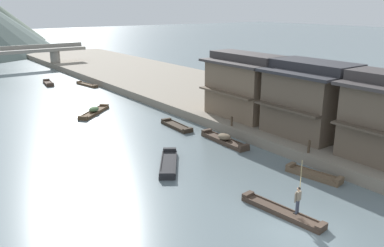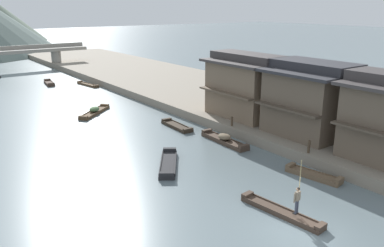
{
  "view_description": "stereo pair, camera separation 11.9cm",
  "coord_description": "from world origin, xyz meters",
  "px_view_note": "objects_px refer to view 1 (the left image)",
  "views": [
    {
      "loc": [
        -15.61,
        -11.52,
        11.45
      ],
      "look_at": [
        2.81,
        13.59,
        2.18
      ],
      "focal_mm": 37.31,
      "sensor_mm": 36.0,
      "label": 1
    },
    {
      "loc": [
        -15.51,
        -11.59,
        11.45
      ],
      "look_at": [
        2.81,
        13.59,
        2.18
      ],
      "focal_mm": 37.31,
      "sensor_mm": 36.0,
      "label": 2
    }
  ],
  "objects_px": {
    "boat_moored_second": "(94,111)",
    "boat_midriver_upstream": "(314,175)",
    "boat_upstream_distant": "(169,164)",
    "mooring_post_dock_near": "(309,147)",
    "boatman_person": "(298,197)",
    "house_waterfront_second": "(312,99)",
    "boat_moored_far": "(224,140)",
    "house_waterfront_tall": "(246,86)",
    "stone_bridge": "(6,55)",
    "boat_moored_nearest": "(87,85)",
    "boat_foreground_poled": "(282,212)",
    "boat_moored_third": "(177,126)",
    "mooring_post_dock_mid": "(232,121)",
    "boat_crossing_west": "(48,83)"
  },
  "relations": [
    {
      "from": "boat_foreground_poled",
      "to": "boatman_person",
      "type": "xyz_separation_m",
      "value": [
        0.13,
        -0.95,
        1.3
      ]
    },
    {
      "from": "boat_moored_second",
      "to": "boat_moored_far",
      "type": "distance_m",
      "value": 16.58
    },
    {
      "from": "mooring_post_dock_mid",
      "to": "boat_midriver_upstream",
      "type": "bearing_deg",
      "value": -98.9
    },
    {
      "from": "house_waterfront_second",
      "to": "stone_bridge",
      "type": "relative_size",
      "value": 0.25
    },
    {
      "from": "boat_moored_nearest",
      "to": "mooring_post_dock_mid",
      "type": "xyz_separation_m",
      "value": [
        1.6,
        -30.18,
        1.19
      ]
    },
    {
      "from": "house_waterfront_tall",
      "to": "stone_bridge",
      "type": "distance_m",
      "value": 50.97
    },
    {
      "from": "mooring_post_dock_near",
      "to": "stone_bridge",
      "type": "distance_m",
      "value": 60.74
    },
    {
      "from": "boat_moored_third",
      "to": "stone_bridge",
      "type": "distance_m",
      "value": 47.07
    },
    {
      "from": "boat_moored_second",
      "to": "house_waterfront_tall",
      "type": "relative_size",
      "value": 0.62
    },
    {
      "from": "boat_upstream_distant",
      "to": "boat_crossing_west",
      "type": "height_order",
      "value": "boat_crossing_west"
    },
    {
      "from": "boat_midriver_upstream",
      "to": "stone_bridge",
      "type": "bearing_deg",
      "value": 95.72
    },
    {
      "from": "boat_moored_far",
      "to": "house_waterfront_tall",
      "type": "distance_m",
      "value": 7.21
    },
    {
      "from": "boat_foreground_poled",
      "to": "boat_moored_second",
      "type": "xyz_separation_m",
      "value": [
        0.16,
        27.03,
        0.11
      ]
    },
    {
      "from": "boat_moored_third",
      "to": "mooring_post_dock_mid",
      "type": "xyz_separation_m",
      "value": [
        2.71,
        -4.94,
        1.18
      ]
    },
    {
      "from": "boatman_person",
      "to": "boat_moored_nearest",
      "type": "bearing_deg",
      "value": 82.73
    },
    {
      "from": "boat_moored_third",
      "to": "house_waterfront_second",
      "type": "distance_m",
      "value": 12.95
    },
    {
      "from": "boat_moored_third",
      "to": "boat_crossing_west",
      "type": "bearing_deg",
      "value": 96.25
    },
    {
      "from": "boat_moored_second",
      "to": "boat_upstream_distant",
      "type": "xyz_separation_m",
      "value": [
        -1.51,
        -17.28,
        -0.08
      ]
    },
    {
      "from": "boat_upstream_distant",
      "to": "boat_foreground_poled",
      "type": "bearing_deg",
      "value": -82.09
    },
    {
      "from": "boat_upstream_distant",
      "to": "stone_bridge",
      "type": "relative_size",
      "value": 0.17
    },
    {
      "from": "boat_crossing_west",
      "to": "house_waterfront_tall",
      "type": "xyz_separation_m",
      "value": [
        9.41,
        -32.48,
        3.71
      ]
    },
    {
      "from": "mooring_post_dock_near",
      "to": "mooring_post_dock_mid",
      "type": "xyz_separation_m",
      "value": [
        0.0,
        8.56,
        -0.06
      ]
    },
    {
      "from": "boat_crossing_west",
      "to": "house_waterfront_second",
      "type": "distance_m",
      "value": 41.31
    },
    {
      "from": "boat_upstream_distant",
      "to": "mooring_post_dock_mid",
      "type": "xyz_separation_m",
      "value": [
        8.65,
        2.76,
        1.15
      ]
    },
    {
      "from": "boat_midriver_upstream",
      "to": "stone_bridge",
      "type": "relative_size",
      "value": 0.14
    },
    {
      "from": "boat_moored_nearest",
      "to": "boat_moored_second",
      "type": "relative_size",
      "value": 1.01
    },
    {
      "from": "boatman_person",
      "to": "boat_upstream_distant",
      "type": "bearing_deg",
      "value": 97.9
    },
    {
      "from": "boat_moored_third",
      "to": "boat_moored_far",
      "type": "bearing_deg",
      "value": -82.44
    },
    {
      "from": "boat_moored_nearest",
      "to": "boat_moored_third",
      "type": "relative_size",
      "value": 1.12
    },
    {
      "from": "boatman_person",
      "to": "mooring_post_dock_near",
      "type": "xyz_separation_m",
      "value": [
        7.17,
        4.89,
        -0.05
      ]
    },
    {
      "from": "boatman_person",
      "to": "boat_moored_far",
      "type": "xyz_separation_m",
      "value": [
        5.27,
        12.25,
        -1.17
      ]
    },
    {
      "from": "boat_moored_far",
      "to": "house_waterfront_tall",
      "type": "height_order",
      "value": "house_waterfront_tall"
    },
    {
      "from": "boat_upstream_distant",
      "to": "house_waterfront_tall",
      "type": "height_order",
      "value": "house_waterfront_tall"
    },
    {
      "from": "boat_upstream_distant",
      "to": "mooring_post_dock_near",
      "type": "height_order",
      "value": "mooring_post_dock_near"
    },
    {
      "from": "boat_moored_nearest",
      "to": "mooring_post_dock_mid",
      "type": "height_order",
      "value": "mooring_post_dock_mid"
    },
    {
      "from": "boat_foreground_poled",
      "to": "stone_bridge",
      "type": "distance_m",
      "value": 64.21
    },
    {
      "from": "boatman_person",
      "to": "mooring_post_dock_near",
      "type": "distance_m",
      "value": 8.67
    },
    {
      "from": "mooring_post_dock_near",
      "to": "boat_moored_nearest",
      "type": "bearing_deg",
      "value": 92.37
    },
    {
      "from": "boatman_person",
      "to": "house_waterfront_second",
      "type": "height_order",
      "value": "house_waterfront_second"
    },
    {
      "from": "house_waterfront_second",
      "to": "house_waterfront_tall",
      "type": "relative_size",
      "value": 0.91
    },
    {
      "from": "boat_moored_second",
      "to": "boat_midriver_upstream",
      "type": "relative_size",
      "value": 1.21
    },
    {
      "from": "boat_foreground_poled",
      "to": "boat_moored_third",
      "type": "bearing_deg",
      "value": 75.28
    },
    {
      "from": "boat_foreground_poled",
      "to": "house_waterfront_tall",
      "type": "relative_size",
      "value": 0.68
    },
    {
      "from": "boat_foreground_poled",
      "to": "house_waterfront_second",
      "type": "relative_size",
      "value": 0.75
    },
    {
      "from": "boat_moored_third",
      "to": "boat_moored_nearest",
      "type": "bearing_deg",
      "value": 87.48
    },
    {
      "from": "house_waterfront_second",
      "to": "boat_foreground_poled",
      "type": "bearing_deg",
      "value": -148.15
    },
    {
      "from": "stone_bridge",
      "to": "mooring_post_dock_near",
      "type": "bearing_deg",
      "value": -82.58
    },
    {
      "from": "house_waterfront_second",
      "to": "stone_bridge",
      "type": "height_order",
      "value": "house_waterfront_second"
    },
    {
      "from": "boat_moored_far",
      "to": "house_waterfront_second",
      "type": "xyz_separation_m",
      "value": [
        5.9,
        -4.28,
        3.63
      ]
    },
    {
      "from": "boat_upstream_distant",
      "to": "boat_moored_third",
      "type": "bearing_deg",
      "value": 52.34
    }
  ]
}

